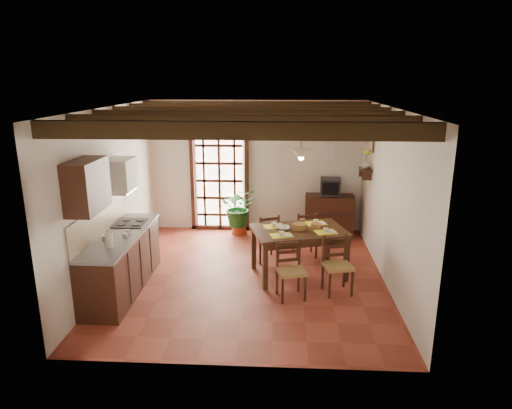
# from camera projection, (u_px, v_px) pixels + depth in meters

# --- Properties ---
(ground_plane) EXTENTS (5.00, 5.00, 0.00)m
(ground_plane) POSITION_uv_depth(u_px,v_px,m) (249.00, 276.00, 7.73)
(ground_plane) COLOR brown
(room_shell) EXTENTS (4.52, 5.02, 2.81)m
(room_shell) POSITION_uv_depth(u_px,v_px,m) (248.00, 171.00, 7.24)
(room_shell) COLOR silver
(room_shell) RESTS_ON ground_plane
(ceiling_beams) EXTENTS (4.50, 4.34, 0.20)m
(ceiling_beams) POSITION_uv_depth(u_px,v_px,m) (248.00, 115.00, 7.01)
(ceiling_beams) COLOR black
(ceiling_beams) RESTS_ON room_shell
(french_door) EXTENTS (1.26, 0.11, 2.32)m
(french_door) POSITION_uv_depth(u_px,v_px,m) (220.00, 177.00, 9.81)
(french_door) COLOR white
(french_door) RESTS_ON ground_plane
(kitchen_counter) EXTENTS (0.64, 2.25, 1.38)m
(kitchen_counter) POSITION_uv_depth(u_px,v_px,m) (122.00, 261.00, 7.13)
(kitchen_counter) COLOR #341910
(kitchen_counter) RESTS_ON ground_plane
(upper_cabinet) EXTENTS (0.35, 0.80, 0.70)m
(upper_cabinet) POSITION_uv_depth(u_px,v_px,m) (87.00, 186.00, 6.09)
(upper_cabinet) COLOR #341910
(upper_cabinet) RESTS_ON room_shell
(range_hood) EXTENTS (0.38, 0.60, 0.54)m
(range_hood) POSITION_uv_depth(u_px,v_px,m) (121.00, 175.00, 7.33)
(range_hood) COLOR white
(range_hood) RESTS_ON room_shell
(counter_items) EXTENTS (0.50, 1.43, 0.25)m
(counter_items) POSITION_uv_depth(u_px,v_px,m) (121.00, 230.00, 7.09)
(counter_items) COLOR black
(counter_items) RESTS_ON kitchen_counter
(dining_table) EXTENTS (1.71, 1.34, 0.81)m
(dining_table) POSITION_uv_depth(u_px,v_px,m) (299.00, 235.00, 7.60)
(dining_table) COLOR #3B2313
(dining_table) RESTS_ON ground_plane
(chair_near_left) EXTENTS (0.49, 0.48, 0.88)m
(chair_near_left) POSITION_uv_depth(u_px,v_px,m) (291.00, 281.00, 6.92)
(chair_near_left) COLOR #9F7D43
(chair_near_left) RESTS_ON ground_plane
(chair_near_right) EXTENTS (0.50, 0.48, 0.90)m
(chair_near_right) POSITION_uv_depth(u_px,v_px,m) (337.00, 275.00, 7.08)
(chair_near_right) COLOR #9F7D43
(chair_near_right) RESTS_ON ground_plane
(chair_far_left) EXTENTS (0.53, 0.52, 0.89)m
(chair_far_left) POSITION_uv_depth(u_px,v_px,m) (266.00, 245.00, 8.36)
(chair_far_left) COLOR #9F7D43
(chair_far_left) RESTS_ON ground_plane
(chair_far_right) EXTENTS (0.48, 0.47, 0.89)m
(chair_far_right) POSITION_uv_depth(u_px,v_px,m) (305.00, 242.00, 8.52)
(chair_far_right) COLOR #9F7D43
(chair_far_right) RESTS_ON ground_plane
(table_setting) EXTENTS (1.09, 0.73, 0.10)m
(table_setting) POSITION_uv_depth(u_px,v_px,m) (299.00, 224.00, 7.55)
(table_setting) COLOR #FFF928
(table_setting) RESTS_ON dining_table
(table_bowl) EXTENTS (0.24, 0.24, 0.05)m
(table_bowl) POSITION_uv_depth(u_px,v_px,m) (283.00, 228.00, 7.56)
(table_bowl) COLOR white
(table_bowl) RESTS_ON dining_table
(sideboard) EXTENTS (1.03, 0.49, 0.86)m
(sideboard) POSITION_uv_depth(u_px,v_px,m) (329.00, 215.00, 9.67)
(sideboard) COLOR #341910
(sideboard) RESTS_ON ground_plane
(crt_tv) EXTENTS (0.45, 0.42, 0.36)m
(crt_tv) POSITION_uv_depth(u_px,v_px,m) (330.00, 187.00, 9.50)
(crt_tv) COLOR black
(crt_tv) RESTS_ON sideboard
(fuse_box) EXTENTS (0.25, 0.03, 0.32)m
(fuse_box) POSITION_uv_depth(u_px,v_px,m) (328.00, 151.00, 9.56)
(fuse_box) COLOR white
(fuse_box) RESTS_ON room_shell
(plant_pot) EXTENTS (0.34, 0.34, 0.21)m
(plant_pot) POSITION_uv_depth(u_px,v_px,m) (239.00, 229.00, 9.77)
(plant_pot) COLOR maroon
(plant_pot) RESTS_ON ground_plane
(potted_plant) EXTENTS (2.20, 1.96, 2.20)m
(potted_plant) POSITION_uv_depth(u_px,v_px,m) (239.00, 208.00, 9.65)
(potted_plant) COLOR #144C19
(potted_plant) RESTS_ON ground_plane
(wall_shelf) EXTENTS (0.20, 0.42, 0.20)m
(wall_shelf) POSITION_uv_depth(u_px,v_px,m) (365.00, 171.00, 8.75)
(wall_shelf) COLOR #341910
(wall_shelf) RESTS_ON room_shell
(shelf_vase) EXTENTS (0.15, 0.15, 0.15)m
(shelf_vase) POSITION_uv_depth(u_px,v_px,m) (366.00, 164.00, 8.71)
(shelf_vase) COLOR #B2BFB2
(shelf_vase) RESTS_ON wall_shelf
(shelf_flowers) EXTENTS (0.14, 0.14, 0.36)m
(shelf_flowers) POSITION_uv_depth(u_px,v_px,m) (367.00, 153.00, 8.65)
(shelf_flowers) COLOR #FFF928
(shelf_flowers) RESTS_ON shelf_vase
(framed_picture) EXTENTS (0.03, 0.32, 0.32)m
(framed_picture) POSITION_uv_depth(u_px,v_px,m) (372.00, 143.00, 8.60)
(framed_picture) COLOR brown
(framed_picture) RESTS_ON room_shell
(pendant_lamp) EXTENTS (0.36, 0.36, 0.84)m
(pendant_lamp) POSITION_uv_depth(u_px,v_px,m) (301.00, 153.00, 7.33)
(pendant_lamp) COLOR black
(pendant_lamp) RESTS_ON room_shell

